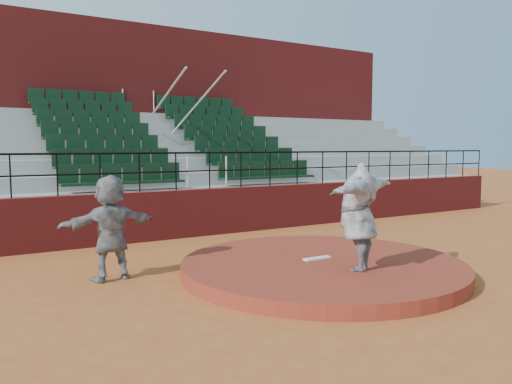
# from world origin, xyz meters

# --- Properties ---
(ground) EXTENTS (90.00, 90.00, 0.00)m
(ground) POSITION_xyz_m (0.00, 0.00, 0.00)
(ground) COLOR #AA5626
(ground) RESTS_ON ground
(pitchers_mound) EXTENTS (5.50, 5.50, 0.25)m
(pitchers_mound) POSITION_xyz_m (0.00, 0.00, 0.12)
(pitchers_mound) COLOR maroon
(pitchers_mound) RESTS_ON ground
(pitching_rubber) EXTENTS (0.60, 0.15, 0.03)m
(pitching_rubber) POSITION_xyz_m (0.00, 0.15, 0.27)
(pitching_rubber) COLOR white
(pitching_rubber) RESTS_ON pitchers_mound
(boundary_wall) EXTENTS (24.00, 0.30, 1.30)m
(boundary_wall) POSITION_xyz_m (0.00, 5.00, 0.65)
(boundary_wall) COLOR maroon
(boundary_wall) RESTS_ON ground
(wall_railing) EXTENTS (24.04, 0.05, 1.03)m
(wall_railing) POSITION_xyz_m (0.00, 5.00, 2.03)
(wall_railing) COLOR black
(wall_railing) RESTS_ON boundary_wall
(seating_deck) EXTENTS (24.00, 5.97, 4.63)m
(seating_deck) POSITION_xyz_m (0.00, 8.65, 1.44)
(seating_deck) COLOR #999994
(seating_deck) RESTS_ON ground
(press_box_facade) EXTENTS (24.00, 3.00, 7.10)m
(press_box_facade) POSITION_xyz_m (0.00, 12.60, 3.55)
(press_box_facade) COLOR maroon
(press_box_facade) RESTS_ON ground
(pitcher) EXTENTS (2.44, 1.56, 1.94)m
(pitcher) POSITION_xyz_m (0.07, -0.93, 1.22)
(pitcher) COLOR black
(pitcher) RESTS_ON pitchers_mound
(fielder) EXTENTS (1.87, 0.75, 1.96)m
(fielder) POSITION_xyz_m (-3.66, 1.66, 0.98)
(fielder) COLOR black
(fielder) RESTS_ON ground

